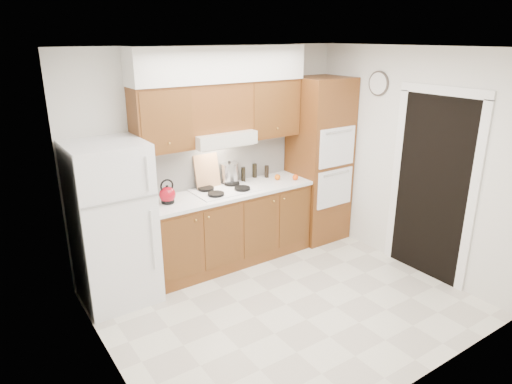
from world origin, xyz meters
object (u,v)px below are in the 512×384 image
stock_pot (229,172)px  fridge (112,224)px  oven_cabinet (319,160)px  kettle (167,195)px

stock_pot → fridge: bearing=-170.4°
fridge → stock_pot: bearing=9.6°
oven_cabinet → stock_pot: size_ratio=9.55×
fridge → kettle: bearing=4.2°
oven_cabinet → kettle: oven_cabinet is taller
fridge → oven_cabinet: size_ratio=0.78×
kettle → stock_pot: 0.96m
fridge → kettle: (0.64, 0.05, 0.18)m
fridge → kettle: fridge is taller
oven_cabinet → stock_pot: 1.29m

